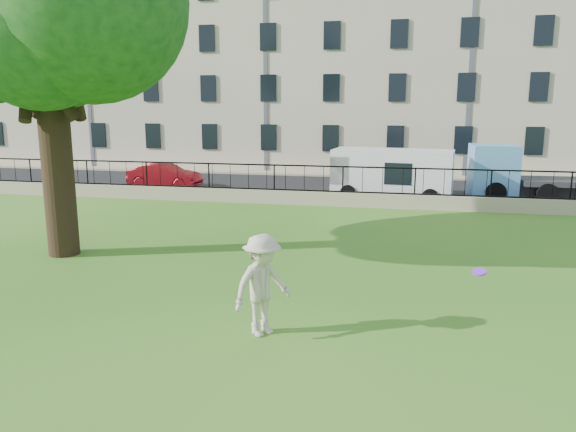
% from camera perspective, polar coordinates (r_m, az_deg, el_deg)
% --- Properties ---
extents(ground, '(120.00, 120.00, 0.00)m').
position_cam_1_polar(ground, '(12.72, -0.53, -8.79)').
color(ground, '#2A6017').
rests_on(ground, ground).
extents(retaining_wall, '(50.00, 0.40, 0.60)m').
position_cam_1_polar(retaining_wall, '(24.14, 5.55, 1.71)').
color(retaining_wall, tan).
rests_on(retaining_wall, ground).
extents(iron_railing, '(50.00, 0.05, 1.13)m').
position_cam_1_polar(iron_railing, '(24.01, 5.59, 3.71)').
color(iron_railing, black).
rests_on(iron_railing, retaining_wall).
extents(street, '(60.00, 9.00, 0.01)m').
position_cam_1_polar(street, '(28.80, 6.58, 2.70)').
color(street, black).
rests_on(street, ground).
extents(sidewalk, '(60.00, 1.40, 0.12)m').
position_cam_1_polar(sidewalk, '(33.92, 7.40, 4.12)').
color(sidewalk, tan).
rests_on(sidewalk, ground).
extents(building_row, '(56.40, 10.40, 13.80)m').
position_cam_1_polar(building_row, '(39.37, 8.35, 15.13)').
color(building_row, beige).
rests_on(building_row, ground).
extents(man, '(1.37, 1.47, 1.99)m').
position_cam_1_polar(man, '(10.78, -2.63, -7.02)').
color(man, '#C2B69D').
rests_on(man, ground).
extents(frisbee, '(0.30, 0.30, 0.12)m').
position_cam_1_polar(frisbee, '(11.16, 18.84, -5.40)').
color(frisbee, '#7B27DF').
extents(red_sedan, '(3.85, 1.50, 1.25)m').
position_cam_1_polar(red_sedan, '(29.91, -12.42, 4.04)').
color(red_sedan, maroon).
rests_on(red_sedan, street).
extents(white_van, '(5.57, 2.70, 2.25)m').
position_cam_1_polar(white_van, '(26.26, 10.53, 4.19)').
color(white_van, silver).
rests_on(white_van, street).
extents(blue_truck, '(6.00, 2.37, 2.48)m').
position_cam_1_polar(blue_truck, '(27.87, 24.03, 4.04)').
color(blue_truck, '#5E9DDC').
rests_on(blue_truck, street).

